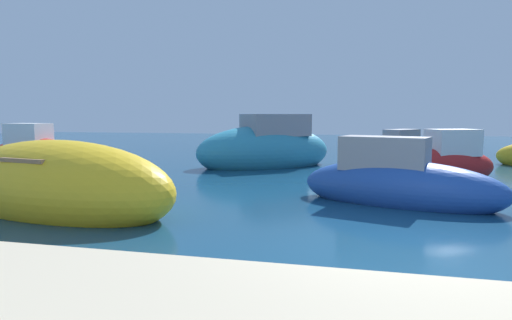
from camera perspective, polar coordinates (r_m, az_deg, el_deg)
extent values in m
plane|color=navy|center=(6.67, 17.65, -12.16)|extent=(80.00, 80.00, 0.00)
ellipsoid|color=teal|center=(17.39, 1.14, 1.09)|extent=(5.94, 5.24, 2.12)
cube|color=gray|center=(17.52, 2.49, 4.61)|extent=(2.96, 2.82, 0.87)
ellipsoid|color=#B21E1E|center=(19.08, -26.83, 0.37)|extent=(4.20, 1.93, 1.50)
cube|color=white|center=(19.26, -27.66, 3.00)|extent=(1.62, 1.11, 0.86)
ellipsoid|color=#1E479E|center=(10.56, 18.26, -3.54)|extent=(4.83, 2.80, 1.31)
cube|color=gray|center=(10.56, 16.45, 0.82)|extent=(2.13, 1.45, 0.79)
ellipsoid|color=gold|center=(10.00, -24.46, -3.23)|extent=(5.98, 3.17, 1.97)
cube|color=brown|center=(9.92, -24.62, 0.38)|extent=(1.43, 1.93, 0.08)
ellipsoid|color=white|center=(20.22, 17.99, 0.74)|extent=(3.45, 3.91, 1.18)
cube|color=gray|center=(20.43, 18.54, 2.80)|extent=(1.69, 1.83, 0.74)
ellipsoid|color=#B21E1E|center=(15.33, 23.39, -0.91)|extent=(3.78, 2.73, 1.28)
cube|color=white|center=(15.42, 24.38, 2.11)|extent=(1.75, 1.51, 0.85)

